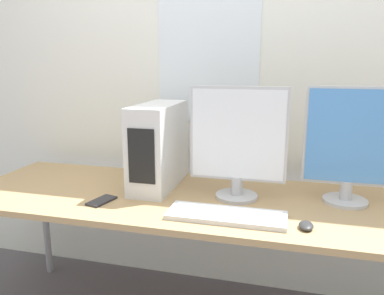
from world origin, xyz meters
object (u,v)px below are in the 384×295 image
Objects in this scene: keyboard at (226,215)px; cell_phone at (102,201)px; mouse at (306,226)px; pc_tower at (159,146)px; monitor_main at (238,142)px; monitor_right_near at (350,145)px.

cell_phone is (-0.58, 0.03, -0.01)m from keyboard.
mouse is 0.89m from cell_phone.
pc_tower is 3.01× the size of cell_phone.
keyboard is (-0.01, -0.24, -0.26)m from monitor_main.
monitor_right_near is at bearing 61.09° from mouse.
mouse is at bearing 10.31° from cell_phone.
monitor_right_near reaches higher than cell_phone.
monitor_main is 3.39× the size of cell_phone.
monitor_right_near is 1.13m from cell_phone.
mouse is (0.30, -0.26, -0.26)m from monitor_main.
pc_tower is 0.89m from monitor_right_near.
pc_tower is at bearing 154.08° from mouse.
pc_tower is 0.55m from keyboard.
monitor_right_near is 6.33× the size of mouse.
cell_phone is (-0.18, -0.29, -0.20)m from pc_tower.
monitor_main is at bearing -11.27° from pc_tower.
monitor_right_near is 3.42× the size of cell_phone.
mouse is (0.71, -0.35, -0.20)m from pc_tower.
monitor_main is 6.27× the size of mouse.
keyboard is 3.16× the size of cell_phone.
mouse is (-0.18, -0.33, -0.25)m from monitor_right_near.
pc_tower is at bearing 178.76° from monitor_right_near.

